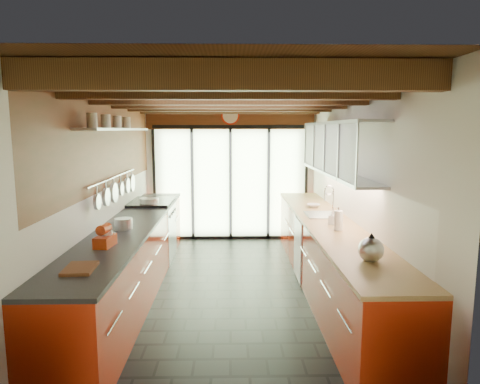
{
  "coord_description": "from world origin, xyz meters",
  "views": [
    {
      "loc": [
        0.01,
        -5.38,
        2.1
      ],
      "look_at": [
        0.13,
        0.4,
        1.25
      ],
      "focal_mm": 32.0,
      "sensor_mm": 36.0,
      "label": 1
    }
  ],
  "objects": [
    {
      "name": "room_shell",
      "position": [
        0.0,
        0.0,
        1.65
      ],
      "size": [
        5.5,
        5.5,
        5.5
      ],
      "color": "silver",
      "rests_on": "ground"
    },
    {
      "name": "left_wall_fixtures",
      "position": [
        -1.47,
        0.25,
        1.8
      ],
      "size": [
        0.28,
        2.6,
        0.96
      ],
      "color": "silver",
      "rests_on": "ground"
    },
    {
      "name": "ceiling_beams",
      "position": [
        -0.0,
        0.38,
        2.46
      ],
      "size": [
        3.14,
        5.06,
        4.9
      ],
      "color": "#593316",
      "rests_on": "ground"
    },
    {
      "name": "stand_mixer",
      "position": [
        -1.27,
        -1.13,
        1.01
      ],
      "size": [
        0.18,
        0.28,
        0.24
      ],
      "color": "#BE350F",
      "rests_on": "left_counter"
    },
    {
      "name": "upper_cabinets_right",
      "position": [
        1.43,
        0.3,
        1.85
      ],
      "size": [
        0.34,
        3.0,
        3.0
      ],
      "color": "silver",
      "rests_on": "ground"
    },
    {
      "name": "bowl",
      "position": [
        1.27,
        1.03,
        0.94
      ],
      "size": [
        0.22,
        0.22,
        0.05
      ],
      "primitive_type": "imported",
      "rotation": [
        0.0,
        0.0,
        -0.13
      ],
      "color": "silver",
      "rests_on": "right_counter"
    },
    {
      "name": "soap_bottle",
      "position": [
        1.27,
        -0.17,
        1.0
      ],
      "size": [
        0.1,
        0.1,
        0.17
      ],
      "primitive_type": "imported",
      "rotation": [
        0.0,
        0.0,
        -0.42
      ],
      "color": "silver",
      "rests_on": "right_counter"
    },
    {
      "name": "range_stove",
      "position": [
        -1.28,
        1.45,
        0.47
      ],
      "size": [
        0.66,
        0.9,
        0.97
      ],
      "color": "silver",
      "rests_on": "ground"
    },
    {
      "name": "left_counter",
      "position": [
        -1.28,
        0.0,
        0.46
      ],
      "size": [
        0.68,
        5.0,
        0.92
      ],
      "color": "#AB250C",
      "rests_on": "ground"
    },
    {
      "name": "paper_towel",
      "position": [
        1.27,
        -0.49,
        1.04
      ],
      "size": [
        0.12,
        0.12,
        0.28
      ],
      "color": "white",
      "rests_on": "right_counter"
    },
    {
      "name": "kettle",
      "position": [
        1.27,
        -1.67,
        1.04
      ],
      "size": [
        0.29,
        0.31,
        0.27
      ],
      "color": "silver",
      "rests_on": "right_counter"
    },
    {
      "name": "sink_assembly",
      "position": [
        1.29,
        0.4,
        0.96
      ],
      "size": [
        0.45,
        0.52,
        0.43
      ],
      "color": "silver",
      "rests_on": "right_counter"
    },
    {
      "name": "cutting_board",
      "position": [
        -1.27,
        -1.87,
        0.93
      ],
      "size": [
        0.26,
        0.35,
        0.03
      ],
      "primitive_type": "cube",
      "rotation": [
        0.0,
        0.0,
        0.06
      ],
      "color": "brown",
      "rests_on": "left_counter"
    },
    {
      "name": "right_counter",
      "position": [
        1.27,
        0.0,
        0.46
      ],
      "size": [
        0.68,
        5.0,
        0.92
      ],
      "color": "#AB250C",
      "rests_on": "ground"
    },
    {
      "name": "pot_large",
      "position": [
        -1.27,
        -0.38,
        0.99
      ],
      "size": [
        0.26,
        0.26,
        0.13
      ],
      "primitive_type": "cylinder",
      "rotation": [
        0.0,
        0.0,
        -0.32
      ],
      "color": "silver",
      "rests_on": "left_counter"
    },
    {
      "name": "pot_small",
      "position": [
        -1.27,
        1.24,
        0.98
      ],
      "size": [
        0.39,
        0.39,
        0.11
      ],
      "primitive_type": "cylinder",
      "rotation": [
        0.0,
        0.0,
        -0.37
      ],
      "color": "silver",
      "rests_on": "left_counter"
    },
    {
      "name": "glass_door",
      "position": [
        0.0,
        2.69,
        1.66
      ],
      "size": [
        2.95,
        0.1,
        2.9
      ],
      "color": "#C6EAAD",
      "rests_on": "ground"
    },
    {
      "name": "ground",
      "position": [
        0.0,
        0.0,
        0.0
      ],
      "size": [
        5.5,
        5.5,
        0.0
      ],
      "primitive_type": "plane",
      "color": "black",
      "rests_on": "ground"
    }
  ]
}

